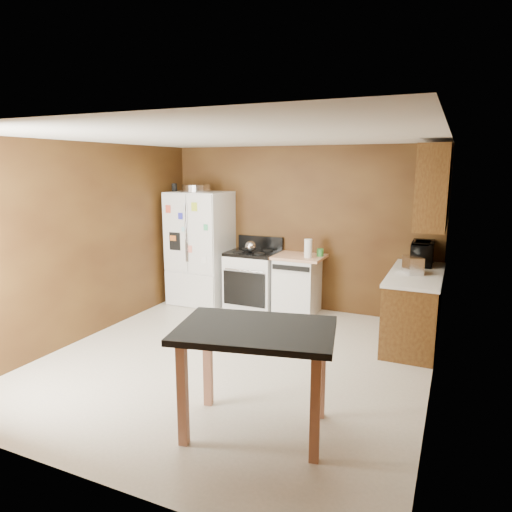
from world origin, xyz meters
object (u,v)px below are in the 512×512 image
Objects in this scene: toaster at (413,265)px; kettle at (251,247)px; refrigerator at (200,248)px; microwave at (423,254)px; roasting_pan at (196,188)px; dishwasher at (297,284)px; pen_cup at (174,187)px; green_canister at (320,252)px; gas_range at (253,279)px; paper_towel at (308,248)px; island at (256,343)px.

kettle is at bearing 144.87° from toaster.
kettle is 0.91m from refrigerator.
toaster is 0.59m from microwave.
kettle is 0.10× the size of refrigerator.
refrigerator is (0.03, 0.03, -0.96)m from roasting_pan.
kettle is at bearing -171.50° from dishwasher.
dishwasher is (1.66, 0.11, -1.40)m from roasting_pan.
pen_cup is 1.15× the size of green_canister.
gas_range is 0.72m from dishwasher.
paper_towel reaches higher than toaster.
toaster is 2.52m from gas_range.
paper_towel is 0.53× the size of microwave.
roasting_pan is at bearing -176.17° from dishwasher.
island is (2.34, -3.05, -0.13)m from refrigerator.
paper_towel is at bearing 137.89° from toaster.
microwave is (3.80, 0.16, -0.82)m from pen_cup.
gas_range is at bearing 5.06° from pen_cup.
paper_towel reaches higher than dishwasher.
roasting_pan is at bearing -179.27° from paper_towel.
pen_cup is 2.55m from green_canister.
island is (2.38, -3.02, -1.08)m from roasting_pan.
kettle is at bearing -94.19° from gas_range.
refrigerator is at bearing -176.19° from gas_range.
refrigerator reaches higher than gas_range.
gas_range is at bearing 142.91° from toaster.
refrigerator reaches higher than dishwasher.
gas_range is 0.78× the size of island.
paper_towel is at bearing 99.79° from island.
pen_cup is at bearing -174.50° from green_canister.
toaster is 0.16× the size of refrigerator.
pen_cup is 3.86m from toaster.
paper_towel is (1.85, 0.02, -0.83)m from roasting_pan.
island is at bearing -83.00° from green_canister.
paper_towel is at bearing -25.19° from dishwasher.
green_canister is at bearing 53.06° from paper_towel.
microwave reaches higher than dishwasher.
island is at bearing -80.21° from paper_towel.
green_canister is (1.98, 0.20, -0.91)m from roasting_pan.
green_canister reaches higher than dishwasher.
pen_cup is at bearing 132.76° from island.
green_canister is 0.08× the size of island.
kettle reaches higher than dishwasher.
kettle is at bearing -178.70° from paper_towel.
kettle is 0.91m from paper_towel.
green_canister is (2.37, 0.23, -0.92)m from pen_cup.
pen_cup reaches higher than microwave.
refrigerator is (-0.90, 0.02, -0.09)m from kettle.
roasting_pan reaches higher than toaster.
pen_cup is 0.14× the size of dishwasher.
gas_range is at bearing 85.81° from kettle.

